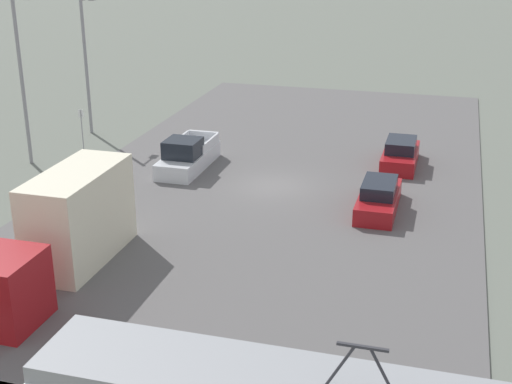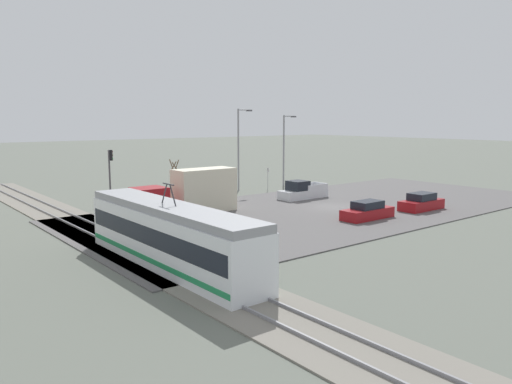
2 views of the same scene
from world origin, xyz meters
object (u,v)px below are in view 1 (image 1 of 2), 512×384
Objects in this scene: street_lamp_near_crossing at (23,71)px; street_lamp_mid_block at (87,57)px; box_truck at (63,231)px; no_parking_sign at (82,126)px; sedan_car_0 at (400,155)px; pickup_truck at (187,156)px; sedan_car_1 at (379,198)px.

street_lamp_near_crossing is 1.08× the size of street_lamp_mid_block.
box_truck reaches higher than no_parking_sign.
sedan_car_0 is at bearing -173.26° from no_parking_sign.
street_lamp_mid_block is (8.56, -18.34, 3.08)m from box_truck.
street_lamp_mid_block is at bearing -32.04° from pickup_truck.
no_parking_sign is (18.07, -4.76, 0.85)m from sedan_car_1.
pickup_truck is 11.31m from sedan_car_1.
street_lamp_mid_block is (8.66, -5.42, 4.11)m from pickup_truck.
street_lamp_near_crossing is at bearing -6.00° from sedan_car_1.
street_lamp_near_crossing is (20.23, 4.86, 4.52)m from sedan_car_0.
no_parking_sign is (18.47, 2.18, 0.83)m from sedan_car_0.
sedan_car_1 is 0.52× the size of street_lamp_near_crossing.
sedan_car_0 is at bearing 175.14° from street_lamp_mid_block.
box_truck is at bearing 127.01° from street_lamp_near_crossing.
box_truck reaches higher than sedan_car_1.
street_lamp_mid_block is (19.90, -1.69, 4.18)m from sedan_car_0.
sedan_car_0 is 18.62m from no_parking_sign.
box_truck is at bearing -124.25° from sedan_car_0.
pickup_truck reaches higher than sedan_car_0.
pickup_truck is at bearing -16.53° from sedan_car_1.
street_lamp_mid_block is at bearing -69.72° from no_parking_sign.
sedan_car_0 is (-11.34, -16.65, -1.10)m from box_truck.
sedan_car_1 is (0.40, 6.95, -0.02)m from sedan_car_0.
sedan_car_0 is (-11.24, -3.73, -0.07)m from pickup_truck.
street_lamp_mid_block reaches higher than sedan_car_0.
sedan_car_1 is 1.89× the size of no_parking_sign.
box_truck is at bearing 41.58° from sedan_car_1.
no_parking_sign reaches higher than sedan_car_0.
no_parking_sign is at bearing -14.77° from sedan_car_1.
sedan_car_0 is at bearing -161.64° from pickup_truck.
sedan_car_0 is at bearing -166.48° from street_lamp_near_crossing.
street_lamp_mid_block reaches higher than sedan_car_1.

